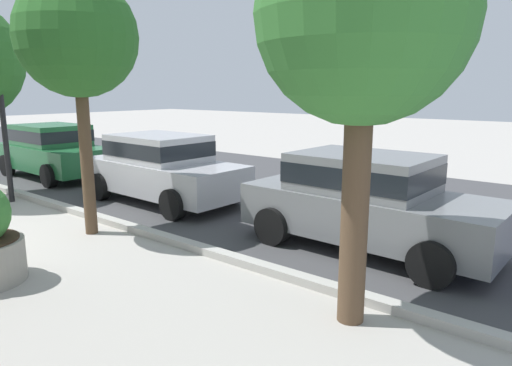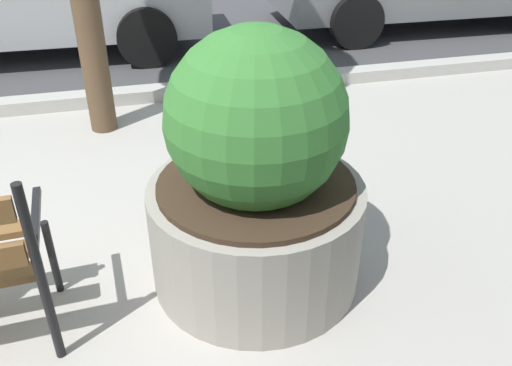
# 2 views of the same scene
# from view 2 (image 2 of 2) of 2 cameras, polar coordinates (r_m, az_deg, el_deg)

# --- Properties ---
(street_surface) EXTENTS (60.00, 9.00, 0.01)m
(street_surface) POSITION_cam_2_polar(r_m,az_deg,el_deg) (9.94, -23.80, 16.98)
(street_surface) COLOR #424244
(street_surface) RESTS_ON ground
(concrete_planter) EXTENTS (1.13, 1.13, 1.40)m
(concrete_planter) POSITION_cam_2_polar(r_m,az_deg,el_deg) (2.78, 0.00, 0.24)
(concrete_planter) COLOR gray
(concrete_planter) RESTS_ON ground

